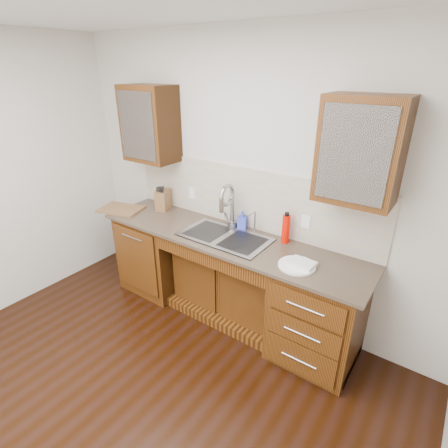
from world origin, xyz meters
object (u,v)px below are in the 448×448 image
Objects in this scene: soap_bottle at (242,220)px; knife_block at (163,200)px; water_bottle at (286,229)px; cutting_board at (121,209)px; plate at (297,265)px.

soap_bottle is 0.99m from knife_block.
water_bottle is 0.58× the size of cutting_board.
plate is (0.27, -0.32, -0.12)m from water_bottle.
cutting_board is at bearing -169.22° from water_bottle.
cutting_board is (-0.37, -0.30, -0.10)m from knife_block.
knife_block is at bearing 38.81° from cutting_board.
water_bottle is 1.22× the size of knife_block.
plate is 1.75m from knife_block.
cutting_board is at bearing 176.42° from soap_bottle.
plate is at bearing -29.11° from knife_block.
soap_bottle is 0.85× the size of knife_block.
knife_block reaches higher than soap_bottle.
plate is 2.09m from cutting_board.
knife_block is 0.48m from cutting_board.
knife_block is at bearing 171.08° from plate.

